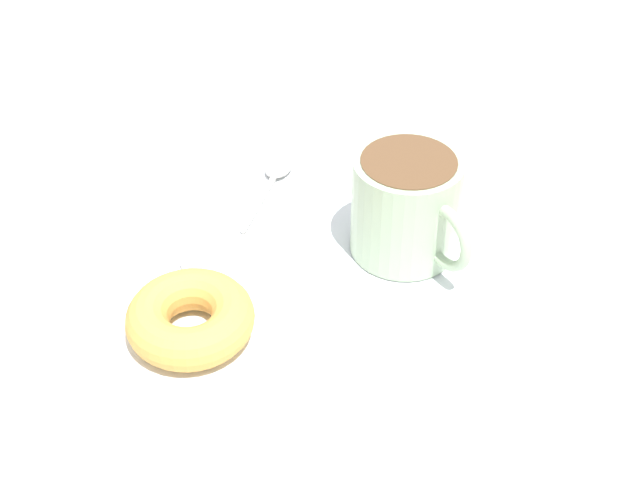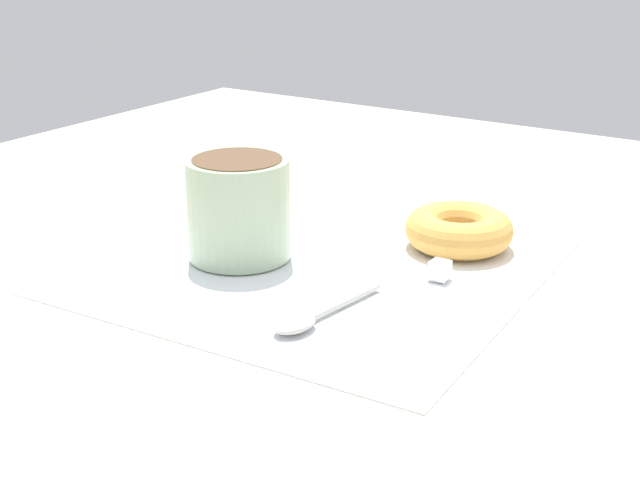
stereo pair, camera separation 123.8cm
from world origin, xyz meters
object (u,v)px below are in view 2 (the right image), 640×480
Objects in this scene: coffee_cup at (238,206)px; sugar_cube at (440,270)px; donut at (459,229)px; spoon at (308,318)px.

coffee_cup is 17.79cm from sugar_cube.
coffee_cup is at bearing -50.98° from donut.
coffee_cup reaches higher than donut.
donut is 20.48cm from spoon.
spoon is (8.16, 12.43, -4.07)cm from coffee_cup.
donut is 6.34× the size of sugar_cube.
donut is 0.83× the size of spoon.
coffee_cup is 0.90× the size of spoon.
coffee_cup is at bearing -123.30° from spoon.
coffee_cup reaches higher than spoon.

